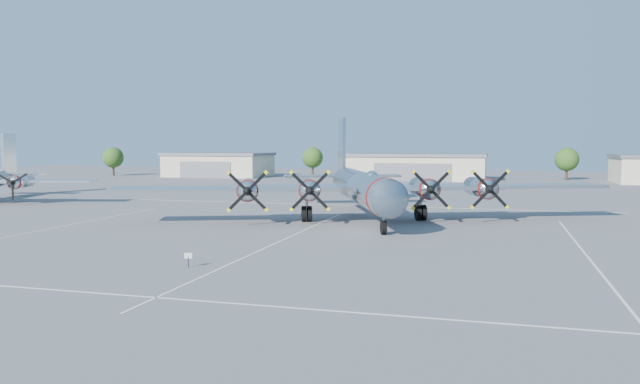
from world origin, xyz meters
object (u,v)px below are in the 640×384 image
(hangar_center, at_px, (416,166))
(info_placard, at_px, (188,257))
(hangar_west, at_px, (219,164))
(tree_far_west, at_px, (113,158))
(main_bomber_b29, at_px, (361,218))
(tree_west, at_px, (313,158))
(tree_east, at_px, (567,160))

(hangar_center, distance_m, info_placard, 96.83)
(hangar_west, distance_m, info_placard, 105.92)
(tree_far_west, distance_m, main_bomber_b29, 98.16)
(hangar_west, relative_size, hangar_center, 0.79)
(hangar_west, height_order, main_bomber_b29, hangar_west)
(tree_far_west, height_order, main_bomber_b29, tree_far_west)
(tree_far_west, bearing_deg, info_placard, -53.78)
(hangar_west, bearing_deg, info_placard, -66.05)
(tree_west, distance_m, info_placard, 107.37)
(tree_far_west, distance_m, info_placard, 115.11)
(hangar_west, relative_size, tree_far_west, 3.40)
(hangar_center, bearing_deg, tree_east, 11.38)
(main_bomber_b29, distance_m, info_placard, 27.70)
(hangar_center, relative_size, main_bomber_b29, 0.60)
(tree_west, relative_size, main_bomber_b29, 0.14)
(tree_far_west, height_order, tree_west, same)
(tree_west, xyz_separation_m, main_bomber_b29, (27.93, -77.57, -4.22))
(hangar_west, xyz_separation_m, main_bomber_b29, (47.93, -69.54, -2.71))
(tree_west, height_order, tree_east, same)
(tree_east, height_order, info_placard, tree_east)
(info_placard, bearing_deg, tree_far_west, 104.80)
(tree_east, bearing_deg, hangar_center, -168.62)
(tree_east, bearing_deg, hangar_west, -175.40)
(tree_far_west, xyz_separation_m, info_placard, (67.98, -92.82, -3.58))
(tree_far_west, xyz_separation_m, tree_east, (100.00, 10.00, 0.00))
(tree_far_west, relative_size, tree_east, 1.00)
(hangar_west, height_order, hangar_center, same)
(tree_east, distance_m, main_bomber_b29, 80.39)
(tree_west, height_order, info_placard, tree_west)
(tree_far_west, relative_size, main_bomber_b29, 0.14)
(info_placard, bearing_deg, hangar_west, 92.53)
(tree_far_west, distance_m, tree_west, 46.57)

